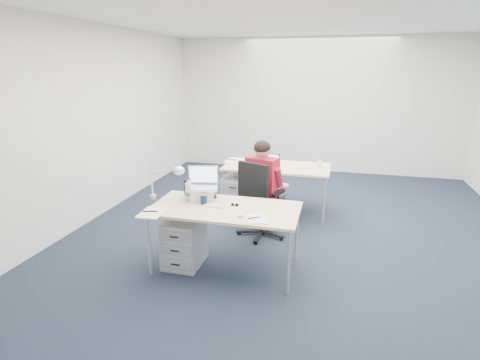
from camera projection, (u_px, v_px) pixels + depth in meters
The scene contains 24 objects.
floor at pixel (295, 236), 5.05m from camera, with size 7.00×7.00×0.00m, color black.
room at pixel (301, 107), 4.55m from camera, with size 6.02×7.02×2.80m.
desk_near at pixel (225, 211), 4.05m from camera, with size 1.60×0.80×0.73m.
desk_far at pixel (277, 169), 5.76m from camera, with size 1.60×0.80×0.73m.
office_chair at pixel (260, 215), 4.98m from camera, with size 0.85×0.85×1.05m.
seated_person at pixel (267, 187), 5.03m from camera, with size 0.55×0.78×1.28m.
drawer_pedestal_near at pixel (184, 241), 4.27m from camera, with size 0.40×0.50×0.55m, color #B0B4B5.
drawer_pedestal_far at pixel (237, 193), 5.91m from camera, with size 0.40×0.50×0.55m, color #B0B4B5.
silver_laptop at pixel (202, 184), 4.23m from camera, with size 0.34×0.27×0.37m, color silver, non-canonical shape.
wireless_keyboard at pixel (215, 205), 4.08m from camera, with size 0.25×0.10×0.01m, color white.
computer_mouse at pixel (240, 215), 3.80m from camera, with size 0.06×0.10×0.03m, color white.
headphones at pixel (209, 195), 4.37m from camera, with size 0.23×0.18×0.04m, color black, non-canonical shape.
can_koozie at pixel (204, 199), 4.13m from camera, with size 0.07×0.07×0.12m, color #13203C.
water_bottle at pixel (188, 190), 4.23m from camera, with size 0.07×0.07×0.23m, color silver.
bear_figurine at pixel (194, 189), 4.43m from camera, with size 0.07×0.05×0.13m, color #31681B, non-canonical shape.
book_stack at pixel (197, 190), 4.46m from camera, with size 0.20×0.15×0.09m, color silver.
cordless_phone at pixel (186, 187), 4.45m from camera, with size 0.05×0.03×0.17m, color black.
papers_left at pixel (152, 213), 3.88m from camera, with size 0.23×0.33×0.01m, color #F5EE8E.
papers_right at pixel (256, 219), 3.72m from camera, with size 0.19×0.27×0.01m, color #F5EE8E.
sunglasses at pixel (235, 205), 4.08m from camera, with size 0.09×0.04×0.02m, color black, non-canonical shape.
desk_lamp at pixel (162, 182), 4.21m from camera, with size 0.38×0.14×0.43m, color silver, non-canonical shape.
dark_laptop at pixel (268, 161), 5.59m from camera, with size 0.31×0.30×0.23m, color black, non-canonical shape.
far_cup at pixel (319, 165), 5.61m from camera, with size 0.07×0.07×0.10m, color white.
far_papers at pixel (233, 161), 6.05m from camera, with size 0.23×0.33×0.01m, color white.
Camera 1 is at (0.44, -4.65, 2.18)m, focal length 28.00 mm.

